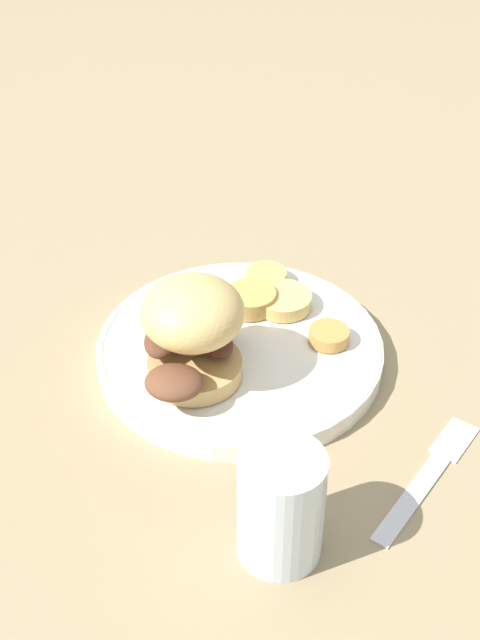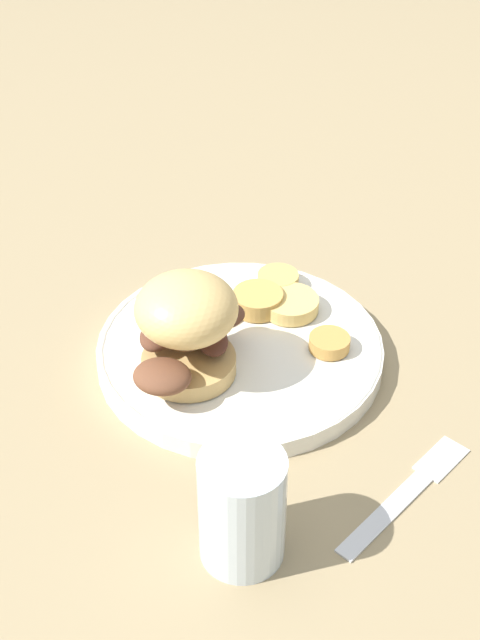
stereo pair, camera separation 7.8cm
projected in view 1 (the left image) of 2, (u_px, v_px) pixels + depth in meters
name	position (u px, v px, depth m)	size (l,w,h in m)	color
ground_plane	(240.00, 359.00, 0.80)	(4.00, 4.00, 0.00)	#937F5B
dinner_plate	(240.00, 349.00, 0.80)	(0.26, 0.26, 0.02)	white
sandwich	(193.00, 330.00, 0.73)	(0.11, 0.11, 0.09)	tan
potato_round_0	(266.00, 278.00, 0.86)	(0.04, 0.04, 0.01)	tan
potato_round_1	(199.00, 311.00, 0.82)	(0.06, 0.06, 0.01)	#BC8942
potato_round_2	(329.00, 336.00, 0.79)	(0.04, 0.04, 0.01)	#BC8942
potato_round_3	(283.00, 301.00, 0.83)	(0.05, 0.05, 0.01)	#DBB766
potato_round_4	(251.00, 299.00, 0.83)	(0.05, 0.05, 0.02)	tan
fork	(427.00, 476.00, 0.69)	(0.12, 0.12, 0.00)	silver
drinking_glass	(281.00, 506.00, 0.61)	(0.06, 0.06, 0.09)	silver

